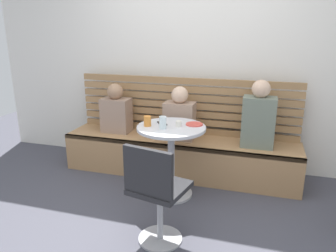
% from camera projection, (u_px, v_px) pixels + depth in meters
% --- Properties ---
extents(ground, '(8.00, 8.00, 0.00)m').
position_uv_depth(ground, '(143.00, 231.00, 2.78)').
color(ground, '#42424C').
extents(back_wall, '(5.20, 0.10, 2.90)m').
position_uv_depth(back_wall, '(190.00, 47.00, 3.86)').
color(back_wall, silver).
rests_on(back_wall, ground).
extents(booth_bench, '(2.70, 0.52, 0.44)m').
position_uv_depth(booth_bench, '(179.00, 156.00, 3.81)').
color(booth_bench, '#A87C51').
rests_on(booth_bench, ground).
extents(booth_backrest, '(2.65, 0.04, 0.67)m').
position_uv_depth(booth_backrest, '(185.00, 105.00, 3.87)').
color(booth_backrest, '#9A7249').
rests_on(booth_backrest, booth_bench).
extents(cafe_table, '(0.68, 0.68, 0.74)m').
position_uv_depth(cafe_table, '(171.00, 148.00, 3.24)').
color(cafe_table, '#ADADB2').
rests_on(cafe_table, ground).
extents(white_chair, '(0.48, 0.48, 0.85)m').
position_uv_depth(white_chair, '(156.00, 192.00, 2.48)').
color(white_chair, '#ADADB2').
rests_on(white_chair, ground).
extents(person_adult, '(0.34, 0.22, 0.72)m').
position_uv_depth(person_adult, '(259.00, 117.00, 3.41)').
color(person_adult, slate).
rests_on(person_adult, booth_bench).
extents(person_child_left, '(0.34, 0.22, 0.61)m').
position_uv_depth(person_child_left, '(180.00, 116.00, 3.67)').
color(person_child_left, '#9E7F6B').
rests_on(person_child_left, booth_bench).
extents(person_child_middle, '(0.34, 0.22, 0.59)m').
position_uv_depth(person_child_middle, '(116.00, 111.00, 3.93)').
color(person_child_middle, '#9E7F6B').
rests_on(person_child_middle, booth_bench).
extents(cup_glass_tall, '(0.07, 0.07, 0.12)m').
position_uv_depth(cup_glass_tall, '(163.00, 123.00, 3.09)').
color(cup_glass_tall, silver).
rests_on(cup_glass_tall, cafe_table).
extents(cup_tumbler_orange, '(0.07, 0.07, 0.10)m').
position_uv_depth(cup_tumbler_orange, '(147.00, 121.00, 3.18)').
color(cup_tumbler_orange, orange).
rests_on(cup_tumbler_orange, cafe_table).
extents(cup_espresso_small, '(0.06, 0.06, 0.05)m').
position_uv_depth(cup_espresso_small, '(179.00, 124.00, 3.17)').
color(cup_espresso_small, silver).
rests_on(cup_espresso_small, cafe_table).
extents(plate_small, '(0.17, 0.17, 0.01)m').
position_uv_depth(plate_small, '(194.00, 124.00, 3.23)').
color(plate_small, '#DB4C42').
rests_on(plate_small, cafe_table).
extents(phone_on_table, '(0.14, 0.16, 0.01)m').
position_uv_depth(phone_on_table, '(162.00, 123.00, 3.27)').
color(phone_on_table, black).
rests_on(phone_on_table, cafe_table).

